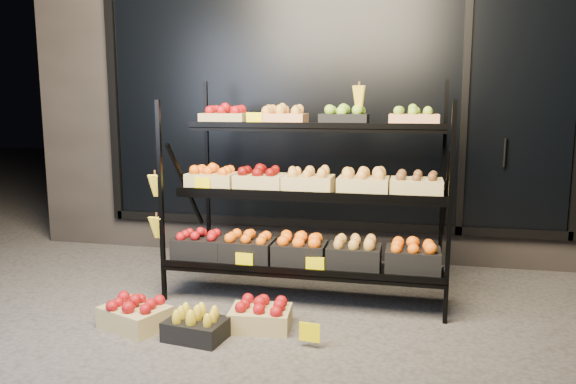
% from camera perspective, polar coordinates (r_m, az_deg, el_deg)
% --- Properties ---
extents(ground, '(24.00, 24.00, 0.00)m').
position_cam_1_polar(ground, '(3.96, 0.39, -12.91)').
color(ground, '#514F4C').
rests_on(ground, ground).
extents(building, '(6.00, 2.08, 3.50)m').
position_cam_1_polar(building, '(6.22, 5.51, 11.57)').
color(building, '#2D2826').
rests_on(building, ground).
extents(display_rack, '(2.18, 1.02, 1.73)m').
position_cam_1_polar(display_rack, '(4.31, 1.86, -0.16)').
color(display_rack, black).
rests_on(display_rack, ground).
extents(tag_floor_b, '(0.13, 0.01, 0.12)m').
position_cam_1_polar(tag_floor_b, '(3.54, 2.20, -14.65)').
color(tag_floor_b, '#FFEB00').
rests_on(tag_floor_b, ground).
extents(floor_crate_left, '(0.50, 0.44, 0.21)m').
position_cam_1_polar(floor_crate_left, '(3.95, -15.30, -11.79)').
color(floor_crate_left, tan).
rests_on(floor_crate_left, ground).
extents(floor_crate_midleft, '(0.40, 0.32, 0.19)m').
position_cam_1_polar(floor_crate_midleft, '(3.69, -9.31, -13.21)').
color(floor_crate_midleft, black).
rests_on(floor_crate_midleft, ground).
extents(floor_crate_midright, '(0.42, 0.33, 0.20)m').
position_cam_1_polar(floor_crate_midright, '(3.81, -2.82, -12.34)').
color(floor_crate_midright, tan).
rests_on(floor_crate_midright, ground).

